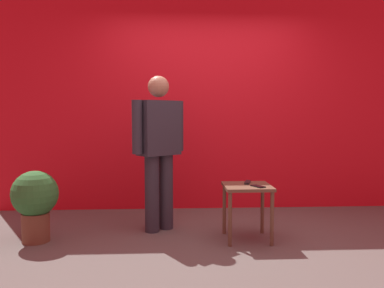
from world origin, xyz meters
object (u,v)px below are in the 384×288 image
(standing_person, at_px, (159,145))
(cell_phone, at_px, (258,186))
(potted_plant, at_px, (35,200))
(side_table, at_px, (247,195))
(tv_remote, at_px, (247,182))

(standing_person, distance_m, cell_phone, 1.12)
(standing_person, relative_size, potted_plant, 2.36)
(side_table, bearing_deg, tv_remote, 78.81)
(tv_remote, distance_m, potted_plant, 2.07)
(side_table, distance_m, tv_remote, 0.14)
(cell_phone, height_order, tv_remote, tv_remote)
(cell_phone, height_order, potted_plant, potted_plant)
(cell_phone, bearing_deg, potted_plant, 147.44)
(standing_person, xyz_separation_m, potted_plant, (-1.18, -0.32, -0.50))
(standing_person, relative_size, side_table, 3.00)
(cell_phone, distance_m, tv_remote, 0.21)
(side_table, height_order, cell_phone, cell_phone)
(cell_phone, xyz_separation_m, potted_plant, (-2.12, 0.14, -0.14))
(side_table, xyz_separation_m, tv_remote, (0.02, 0.10, 0.11))
(standing_person, distance_m, tv_remote, 0.99)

